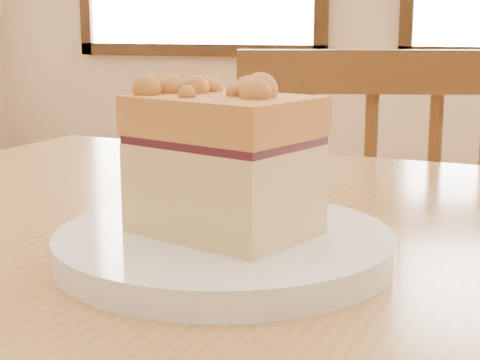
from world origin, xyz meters
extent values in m
cube|color=#37200F|center=(-1.90, 3.97, 0.76)|extent=(1.76, 0.06, 0.08)
cube|color=#A87641|center=(0.08, 0.05, 0.73)|extent=(1.15, 0.79, 0.04)
cube|color=#5B3119|center=(-0.07, 0.67, 0.43)|extent=(0.51, 0.51, 0.04)
cylinder|color=#5B3119|center=(-0.16, 0.44, 0.65)|extent=(0.03, 0.03, 0.44)
cube|color=#5B3119|center=(-0.01, 0.50, 0.85)|extent=(0.36, 0.16, 0.06)
cylinder|color=#5B3119|center=(0.07, 0.53, 0.64)|extent=(0.02, 0.02, 0.38)
cylinder|color=#5B3119|center=(-0.01, 0.50, 0.64)|extent=(0.02, 0.02, 0.38)
cylinder|color=#5B3119|center=(-0.09, 0.47, 0.64)|extent=(0.02, 0.02, 0.38)
cylinder|color=white|center=(0.00, -0.02, 0.76)|extent=(0.24, 0.24, 0.02)
cylinder|color=white|center=(0.00, -0.02, 0.75)|extent=(0.16, 0.16, 0.01)
cube|color=#E4CA80|center=(0.00, -0.02, 0.80)|extent=(0.14, 0.12, 0.06)
cube|color=#3F1221|center=(0.00, -0.02, 0.84)|extent=(0.13, 0.11, 0.01)
cube|color=#C8763F|center=(0.00, -0.02, 0.85)|extent=(0.14, 0.12, 0.03)
sphere|color=#C8763F|center=(-0.06, -0.03, 0.87)|extent=(0.01, 0.01, 0.01)
sphere|color=#C8763F|center=(0.04, -0.03, 0.87)|extent=(0.01, 0.01, 0.01)
sphere|color=#C8763F|center=(-0.06, -0.03, 0.87)|extent=(0.02, 0.02, 0.02)
sphere|color=#C8763F|center=(0.01, 0.01, 0.87)|extent=(0.01, 0.01, 0.01)
sphere|color=#C8763F|center=(0.02, -0.06, 0.87)|extent=(0.02, 0.02, 0.02)
sphere|color=#C8763F|center=(-0.01, -0.04, 0.87)|extent=(0.02, 0.02, 0.02)
sphere|color=#C8763F|center=(0.04, -0.02, 0.87)|extent=(0.03, 0.03, 0.03)
sphere|color=#C8763F|center=(0.02, -0.06, 0.87)|extent=(0.02, 0.02, 0.02)
sphere|color=#C8763F|center=(0.05, 0.00, 0.87)|extent=(0.01, 0.01, 0.01)
sphere|color=#C8763F|center=(-0.02, 0.01, 0.87)|extent=(0.01, 0.01, 0.01)
sphere|color=#C8763F|center=(0.00, -0.04, 0.87)|extent=(0.02, 0.02, 0.02)
sphere|color=#C8763F|center=(0.03, -0.05, 0.87)|extent=(0.02, 0.02, 0.02)
sphere|color=#C8763F|center=(0.04, -0.05, 0.87)|extent=(0.01, 0.01, 0.01)
sphere|color=#C8763F|center=(-0.06, -0.04, 0.87)|extent=(0.02, 0.02, 0.02)
sphere|color=#C8763F|center=(-0.07, -0.02, 0.85)|extent=(0.02, 0.02, 0.02)
sphere|color=#C8763F|center=(-0.06, -0.01, 0.82)|extent=(0.01, 0.01, 0.01)
sphere|color=#C8763F|center=(-0.06, -0.01, 0.84)|extent=(0.02, 0.02, 0.02)
camera|label=1|loc=(0.19, -0.48, 0.91)|focal=55.00mm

